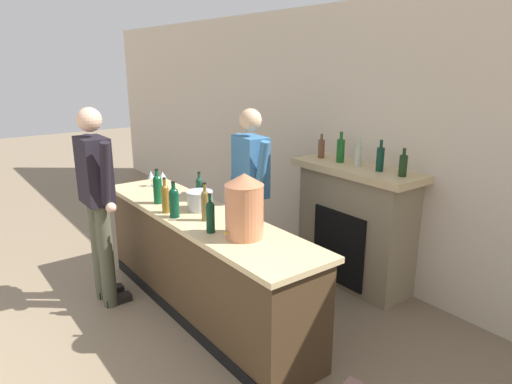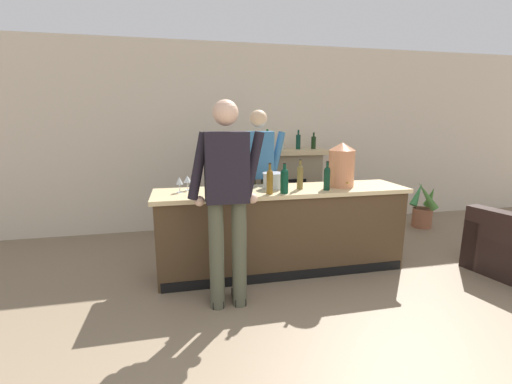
{
  "view_description": "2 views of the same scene",
  "coord_description": "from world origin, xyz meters",
  "px_view_note": "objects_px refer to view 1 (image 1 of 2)",
  "views": [
    {
      "loc": [
        3.04,
        0.95,
        2.19
      ],
      "look_at": [
        0.04,
        3.21,
        1.1
      ],
      "focal_mm": 32.0,
      "sensor_mm": 36.0,
      "label": 1
    },
    {
      "loc": [
        -1.26,
        -0.66,
        1.65
      ],
      "look_at": [
        -0.43,
        3.11,
        0.84
      ],
      "focal_mm": 24.0,
      "sensor_mm": 36.0,
      "label": 2
    }
  ],
  "objects_px": {
    "wine_bottle_burgundy_dark": "(174,201)",
    "copper_dispenser": "(244,206)",
    "wine_bottle_cabernet_heavy": "(205,204)",
    "fireplace_stone": "(355,224)",
    "person_bartender": "(250,192)",
    "wine_bottle_riesling_slim": "(210,215)",
    "wine_glass_near_bucket": "(162,176)",
    "person_customer": "(98,199)",
    "ice_bucket_steel": "(200,200)",
    "wine_bottle_merlot_tall": "(158,188)",
    "wine_glass_back_row": "(151,175)",
    "wine_bottle_port_short": "(199,188)",
    "wine_bottle_rose_blush": "(165,197)"
  },
  "relations": [
    {
      "from": "wine_bottle_cabernet_heavy",
      "to": "wine_bottle_port_short",
      "type": "bearing_deg",
      "value": 154.68
    },
    {
      "from": "wine_bottle_rose_blush",
      "to": "person_customer",
      "type": "bearing_deg",
      "value": -139.03
    },
    {
      "from": "person_customer",
      "to": "wine_bottle_merlot_tall",
      "type": "distance_m",
      "value": 0.53
    },
    {
      "from": "wine_bottle_cabernet_heavy",
      "to": "wine_bottle_merlot_tall",
      "type": "relative_size",
      "value": 0.99
    },
    {
      "from": "wine_bottle_merlot_tall",
      "to": "ice_bucket_steel",
      "type": "bearing_deg",
      "value": 27.48
    },
    {
      "from": "wine_bottle_rose_blush",
      "to": "wine_glass_back_row",
      "type": "relative_size",
      "value": 1.91
    },
    {
      "from": "wine_bottle_port_short",
      "to": "wine_bottle_rose_blush",
      "type": "distance_m",
      "value": 0.42
    },
    {
      "from": "ice_bucket_steel",
      "to": "wine_glass_near_bucket",
      "type": "relative_size",
      "value": 1.48
    },
    {
      "from": "fireplace_stone",
      "to": "wine_bottle_riesling_slim",
      "type": "distance_m",
      "value": 1.73
    },
    {
      "from": "person_bartender",
      "to": "wine_bottle_cabernet_heavy",
      "type": "bearing_deg",
      "value": -65.97
    },
    {
      "from": "wine_glass_near_bucket",
      "to": "wine_bottle_riesling_slim",
      "type": "bearing_deg",
      "value": -11.78
    },
    {
      "from": "fireplace_stone",
      "to": "copper_dispenser",
      "type": "height_order",
      "value": "fireplace_stone"
    },
    {
      "from": "person_customer",
      "to": "copper_dispenser",
      "type": "height_order",
      "value": "person_customer"
    },
    {
      "from": "wine_bottle_burgundy_dark",
      "to": "wine_bottle_rose_blush",
      "type": "bearing_deg",
      "value": -178.25
    },
    {
      "from": "wine_bottle_riesling_slim",
      "to": "wine_bottle_port_short",
      "type": "bearing_deg",
      "value": 155.48
    },
    {
      "from": "fireplace_stone",
      "to": "wine_bottle_burgundy_dark",
      "type": "bearing_deg",
      "value": -105.57
    },
    {
      "from": "wine_bottle_port_short",
      "to": "wine_bottle_burgundy_dark",
      "type": "relative_size",
      "value": 0.9
    },
    {
      "from": "copper_dispenser",
      "to": "wine_glass_back_row",
      "type": "distance_m",
      "value": 1.75
    },
    {
      "from": "fireplace_stone",
      "to": "wine_bottle_riesling_slim",
      "type": "relative_size",
      "value": 4.93
    },
    {
      "from": "ice_bucket_steel",
      "to": "wine_bottle_merlot_tall",
      "type": "height_order",
      "value": "wine_bottle_merlot_tall"
    },
    {
      "from": "wine_bottle_merlot_tall",
      "to": "wine_glass_near_bucket",
      "type": "height_order",
      "value": "wine_bottle_merlot_tall"
    },
    {
      "from": "wine_bottle_cabernet_heavy",
      "to": "wine_glass_back_row",
      "type": "bearing_deg",
      "value": 175.52
    },
    {
      "from": "person_customer",
      "to": "wine_bottle_port_short",
      "type": "height_order",
      "value": "person_customer"
    },
    {
      "from": "wine_bottle_riesling_slim",
      "to": "wine_bottle_rose_blush",
      "type": "distance_m",
      "value": 0.64
    },
    {
      "from": "wine_bottle_cabernet_heavy",
      "to": "wine_bottle_rose_blush",
      "type": "bearing_deg",
      "value": -155.77
    },
    {
      "from": "person_bartender",
      "to": "wine_bottle_port_short",
      "type": "xyz_separation_m",
      "value": [
        -0.2,
        -0.44,
        0.07
      ]
    },
    {
      "from": "wine_bottle_port_short",
      "to": "wine_bottle_rose_blush",
      "type": "xyz_separation_m",
      "value": [
        0.12,
        -0.41,
        0.01
      ]
    },
    {
      "from": "person_customer",
      "to": "wine_glass_back_row",
      "type": "height_order",
      "value": "person_customer"
    },
    {
      "from": "person_customer",
      "to": "wine_bottle_port_short",
      "type": "relative_size",
      "value": 6.48
    },
    {
      "from": "copper_dispenser",
      "to": "person_customer",
      "type": "bearing_deg",
      "value": -154.99
    },
    {
      "from": "person_bartender",
      "to": "wine_glass_back_row",
      "type": "height_order",
      "value": "person_bartender"
    },
    {
      "from": "fireplace_stone",
      "to": "wine_bottle_burgundy_dark",
      "type": "xyz_separation_m",
      "value": [
        -0.48,
        -1.72,
        0.44
      ]
    },
    {
      "from": "person_customer",
      "to": "wine_bottle_rose_blush",
      "type": "bearing_deg",
      "value": 40.97
    },
    {
      "from": "copper_dispenser",
      "to": "wine_bottle_port_short",
      "type": "distance_m",
      "value": 1.02
    },
    {
      "from": "wine_bottle_cabernet_heavy",
      "to": "copper_dispenser",
      "type": "bearing_deg",
      "value": 4.68
    },
    {
      "from": "copper_dispenser",
      "to": "wine_bottle_cabernet_heavy",
      "type": "xyz_separation_m",
      "value": [
        -0.49,
        -0.04,
        -0.1
      ]
    },
    {
      "from": "ice_bucket_steel",
      "to": "wine_bottle_rose_blush",
      "type": "relative_size",
      "value": 0.75
    },
    {
      "from": "wine_bottle_port_short",
      "to": "wine_glass_back_row",
      "type": "xyz_separation_m",
      "value": [
        -0.76,
        -0.14,
        -0.01
      ]
    },
    {
      "from": "fireplace_stone",
      "to": "wine_bottle_riesling_slim",
      "type": "bearing_deg",
      "value": -89.88
    },
    {
      "from": "wine_bottle_rose_blush",
      "to": "wine_glass_near_bucket",
      "type": "distance_m",
      "value": 0.87
    },
    {
      "from": "fireplace_stone",
      "to": "wine_glass_back_row",
      "type": "relative_size",
      "value": 9.32
    },
    {
      "from": "wine_bottle_riesling_slim",
      "to": "copper_dispenser",
      "type": "bearing_deg",
      "value": 32.82
    },
    {
      "from": "wine_bottle_riesling_slim",
      "to": "wine_bottle_burgundy_dark",
      "type": "bearing_deg",
      "value": -173.43
    },
    {
      "from": "copper_dispenser",
      "to": "wine_bottle_rose_blush",
      "type": "relative_size",
      "value": 1.56
    },
    {
      "from": "fireplace_stone",
      "to": "person_bartender",
      "type": "height_order",
      "value": "person_bartender"
    },
    {
      "from": "person_customer",
      "to": "wine_bottle_cabernet_heavy",
      "type": "xyz_separation_m",
      "value": [
        0.86,
        0.59,
        0.06
      ]
    },
    {
      "from": "wine_glass_near_bucket",
      "to": "person_customer",
      "type": "bearing_deg",
      "value": -68.32
    },
    {
      "from": "wine_bottle_merlot_tall",
      "to": "person_customer",
      "type": "bearing_deg",
      "value": -112.1
    },
    {
      "from": "ice_bucket_steel",
      "to": "wine_bottle_rose_blush",
      "type": "distance_m",
      "value": 0.3
    },
    {
      "from": "wine_bottle_burgundy_dark",
      "to": "copper_dispenser",
      "type": "bearing_deg",
      "value": 16.02
    }
  ]
}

